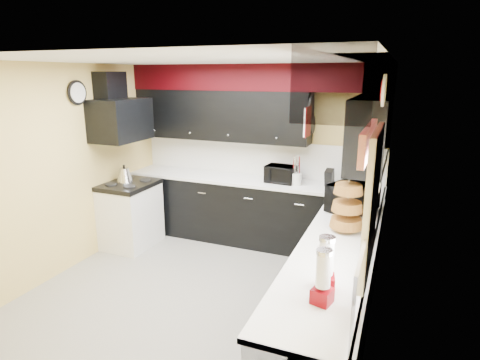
# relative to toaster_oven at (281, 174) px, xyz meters

# --- Properties ---
(ground) EXTENTS (3.60, 3.60, 0.00)m
(ground) POSITION_rel_toaster_oven_xyz_m (-0.45, -1.49, -1.06)
(ground) COLOR gray
(ground) RESTS_ON ground
(wall_back) EXTENTS (3.60, 0.06, 2.50)m
(wall_back) POSITION_rel_toaster_oven_xyz_m (-0.45, 0.31, 0.19)
(wall_back) COLOR #E0C666
(wall_back) RESTS_ON ground
(wall_right) EXTENTS (0.06, 3.60, 2.50)m
(wall_right) POSITION_rel_toaster_oven_xyz_m (1.35, -1.49, 0.19)
(wall_right) COLOR #E0C666
(wall_right) RESTS_ON ground
(wall_left) EXTENTS (0.06, 3.60, 2.50)m
(wall_left) POSITION_rel_toaster_oven_xyz_m (-2.25, -1.49, 0.19)
(wall_left) COLOR #E0C666
(wall_left) RESTS_ON ground
(ceiling) EXTENTS (3.60, 3.60, 0.06)m
(ceiling) POSITION_rel_toaster_oven_xyz_m (-0.45, -1.49, 1.44)
(ceiling) COLOR white
(ceiling) RESTS_ON wall_back
(cab_back) EXTENTS (3.60, 0.60, 0.90)m
(cab_back) POSITION_rel_toaster_oven_xyz_m (-0.45, 0.01, -0.61)
(cab_back) COLOR black
(cab_back) RESTS_ON ground
(cab_right) EXTENTS (0.60, 3.00, 0.90)m
(cab_right) POSITION_rel_toaster_oven_xyz_m (1.05, -1.79, -0.61)
(cab_right) COLOR black
(cab_right) RESTS_ON ground
(counter_back) EXTENTS (3.62, 0.64, 0.04)m
(counter_back) POSITION_rel_toaster_oven_xyz_m (-0.45, 0.01, -0.14)
(counter_back) COLOR white
(counter_back) RESTS_ON cab_back
(counter_right) EXTENTS (0.64, 3.02, 0.04)m
(counter_right) POSITION_rel_toaster_oven_xyz_m (1.05, -1.79, -0.14)
(counter_right) COLOR white
(counter_right) RESTS_ON cab_right
(splash_back) EXTENTS (3.60, 0.02, 0.50)m
(splash_back) POSITION_rel_toaster_oven_xyz_m (-0.45, 0.30, 0.13)
(splash_back) COLOR white
(splash_back) RESTS_ON counter_back
(splash_right) EXTENTS (0.02, 3.60, 0.50)m
(splash_right) POSITION_rel_toaster_oven_xyz_m (1.34, -1.49, 0.13)
(splash_right) COLOR white
(splash_right) RESTS_ON counter_right
(upper_back) EXTENTS (2.60, 0.35, 0.70)m
(upper_back) POSITION_rel_toaster_oven_xyz_m (-0.95, 0.13, 0.74)
(upper_back) COLOR black
(upper_back) RESTS_ON wall_back
(upper_right) EXTENTS (0.35, 1.80, 0.70)m
(upper_right) POSITION_rel_toaster_oven_xyz_m (1.17, -0.59, 0.74)
(upper_right) COLOR black
(upper_right) RESTS_ON wall_right
(soffit_back) EXTENTS (3.60, 0.36, 0.35)m
(soffit_back) POSITION_rel_toaster_oven_xyz_m (-0.45, 0.13, 1.27)
(soffit_back) COLOR black
(soffit_back) RESTS_ON wall_back
(soffit_right) EXTENTS (0.36, 3.24, 0.35)m
(soffit_right) POSITION_rel_toaster_oven_xyz_m (1.17, -1.67, 1.27)
(soffit_right) COLOR black
(soffit_right) RESTS_ON wall_right
(stove) EXTENTS (0.60, 0.75, 0.86)m
(stove) POSITION_rel_toaster_oven_xyz_m (-1.95, -0.74, -0.63)
(stove) COLOR white
(stove) RESTS_ON ground
(cooktop) EXTENTS (0.62, 0.77, 0.06)m
(cooktop) POSITION_rel_toaster_oven_xyz_m (-1.95, -0.74, -0.17)
(cooktop) COLOR black
(cooktop) RESTS_ON stove
(hood) EXTENTS (0.50, 0.78, 0.55)m
(hood) POSITION_rel_toaster_oven_xyz_m (-2.00, -0.74, 0.72)
(hood) COLOR black
(hood) RESTS_ON wall_left
(hood_duct) EXTENTS (0.24, 0.40, 0.40)m
(hood_duct) POSITION_rel_toaster_oven_xyz_m (-2.13, -0.74, 1.14)
(hood_duct) COLOR black
(hood_duct) RESTS_ON wall_left
(window) EXTENTS (0.03, 0.86, 0.96)m
(window) POSITION_rel_toaster_oven_xyz_m (1.33, -2.39, 0.49)
(window) COLOR white
(window) RESTS_ON wall_right
(valance) EXTENTS (0.04, 0.88, 0.20)m
(valance) POSITION_rel_toaster_oven_xyz_m (1.28, -2.39, 0.89)
(valance) COLOR red
(valance) RESTS_ON wall_right
(pan_top) EXTENTS (0.03, 0.22, 0.40)m
(pan_top) POSITION_rel_toaster_oven_xyz_m (0.37, 0.06, 0.94)
(pan_top) COLOR black
(pan_top) RESTS_ON upper_back
(pan_mid) EXTENTS (0.03, 0.28, 0.46)m
(pan_mid) POSITION_rel_toaster_oven_xyz_m (0.37, -0.07, 0.69)
(pan_mid) COLOR black
(pan_mid) RESTS_ON upper_back
(pan_low) EXTENTS (0.03, 0.24, 0.42)m
(pan_low) POSITION_rel_toaster_oven_xyz_m (0.37, 0.19, 0.66)
(pan_low) COLOR black
(pan_low) RESTS_ON upper_back
(cut_board) EXTENTS (0.03, 0.26, 0.35)m
(cut_board) POSITION_rel_toaster_oven_xyz_m (0.38, -0.19, 0.74)
(cut_board) COLOR white
(cut_board) RESTS_ON upper_back
(baskets) EXTENTS (0.27, 0.27, 0.50)m
(baskets) POSITION_rel_toaster_oven_xyz_m (1.07, -1.44, 0.12)
(baskets) COLOR brown
(baskets) RESTS_ON upper_right
(clock) EXTENTS (0.03, 0.30, 0.30)m
(clock) POSITION_rel_toaster_oven_xyz_m (-2.22, -1.24, 1.09)
(clock) COLOR black
(clock) RESTS_ON wall_left
(deco_plate) EXTENTS (0.03, 0.24, 0.24)m
(deco_plate) POSITION_rel_toaster_oven_xyz_m (1.32, -1.84, 1.19)
(deco_plate) COLOR white
(deco_plate) RESTS_ON wall_right
(toaster_oven) EXTENTS (0.42, 0.36, 0.23)m
(toaster_oven) POSITION_rel_toaster_oven_xyz_m (0.00, 0.00, 0.00)
(toaster_oven) COLOR black
(toaster_oven) RESTS_ON counter_back
(microwave) EXTENTS (0.55, 0.64, 0.30)m
(microwave) POSITION_rel_toaster_oven_xyz_m (1.05, -0.83, 0.03)
(microwave) COLOR black
(microwave) RESTS_ON counter_right
(utensil_crock) EXTENTS (0.16, 0.16, 0.16)m
(utensil_crock) POSITION_rel_toaster_oven_xyz_m (0.23, -0.04, -0.04)
(utensil_crock) COLOR white
(utensil_crock) RESTS_ON counter_back
(knife_block) EXTENTS (0.11, 0.15, 0.22)m
(knife_block) POSITION_rel_toaster_oven_xyz_m (0.65, 0.06, -0.00)
(knife_block) COLOR black
(knife_block) RESTS_ON counter_back
(kettle) EXTENTS (0.24, 0.24, 0.19)m
(kettle) POSITION_rel_toaster_oven_xyz_m (-2.04, -0.71, -0.04)
(kettle) COLOR #ADAEB3
(kettle) RESTS_ON cooktop
(dispenser_a) EXTENTS (0.15, 0.15, 0.35)m
(dispenser_a) POSITION_rel_toaster_oven_xyz_m (1.08, -2.58, 0.06)
(dispenser_a) COLOR #6B1300
(dispenser_a) RESTS_ON counter_right
(dispenser_b) EXTENTS (0.15, 0.15, 0.33)m
(dispenser_b) POSITION_rel_toaster_oven_xyz_m (1.10, -2.77, 0.05)
(dispenser_b) COLOR #690211
(dispenser_b) RESTS_ON counter_right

